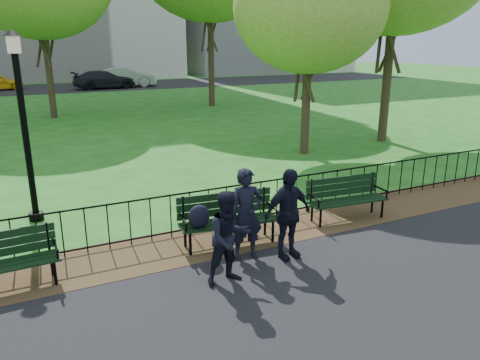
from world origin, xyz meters
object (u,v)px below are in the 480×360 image
park_bench_main (217,214)px  person_right (288,214)px  lamppost (24,122)px  person_mid (229,238)px  tree_near_e (310,7)px  park_bench_right_a (346,194)px  sedan_dark (104,80)px  sedan_silver (125,77)px  person_left (247,214)px

park_bench_main → person_right: 1.36m
lamppost → person_mid: bearing=-59.1°
lamppost → tree_near_e: (8.74, 2.67, 2.59)m
park_bench_main → person_mid: bearing=-100.0°
park_bench_right_a → lamppost: size_ratio=0.46×
park_bench_main → sedan_dark: bearing=88.6°
tree_near_e → sedan_silver: bearing=89.8°
lamppost → tree_near_e: size_ratio=0.58×
park_bench_main → tree_near_e: size_ratio=0.28×
person_left → person_mid: (-0.65, -0.66, -0.06)m
sedan_silver → lamppost: bearing=170.2°
park_bench_main → person_left: size_ratio=1.17×
lamppost → sedan_silver: lamppost is taller
sedan_silver → tree_near_e: bearing=-173.2°
tree_near_e → person_left: 9.26m
sedan_silver → person_mid: bearing=176.5°
tree_near_e → sedan_silver: 26.91m
park_bench_right_a → tree_near_e: (2.71, 5.58, 4.17)m
person_left → sedan_silver: (5.62, 32.96, 0.01)m
lamppost → person_left: 5.06m
tree_near_e → person_mid: bearing=-131.4°
lamppost → person_mid: (2.59, -4.32, -1.38)m
park_bench_main → park_bench_right_a: bearing=7.4°
park_bench_main → sedan_silver: size_ratio=0.38×
person_mid → person_right: bearing=13.1°
park_bench_main → tree_near_e: bearing=50.3°
park_bench_main → person_left: bearing=-62.2°
person_left → lamppost: bearing=140.8°
park_bench_main → lamppost: size_ratio=0.49×
sedan_dark → person_left: bearing=170.8°
sedan_dark → park_bench_main: bearing=170.2°
park_bench_main → park_bench_right_a: size_ratio=1.06×
lamppost → person_mid: size_ratio=2.60×
park_bench_right_a → person_left: bearing=-159.4°
sedan_silver → park_bench_main: bearing=176.7°
lamppost → sedan_silver: size_ratio=0.79×
tree_near_e → person_left: tree_near_e is taller
tree_near_e → person_mid: size_ratio=4.50×
tree_near_e → person_mid: (-6.15, -6.99, -3.97)m
person_right → lamppost: bearing=129.3°
tree_near_e → person_mid: tree_near_e is taller
lamppost → person_mid: 5.22m
park_bench_main → sedan_silver: sedan_silver is taller
sedan_silver → person_left: bearing=177.4°
tree_near_e → person_right: bearing=-126.2°
park_bench_right_a → person_mid: 3.73m
person_mid → person_right: size_ratio=0.93×
person_right → sedan_dark: (3.14, 32.54, -0.11)m
park_bench_main → sedan_silver: 32.82m
person_right → sedan_silver: sedan_silver is taller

